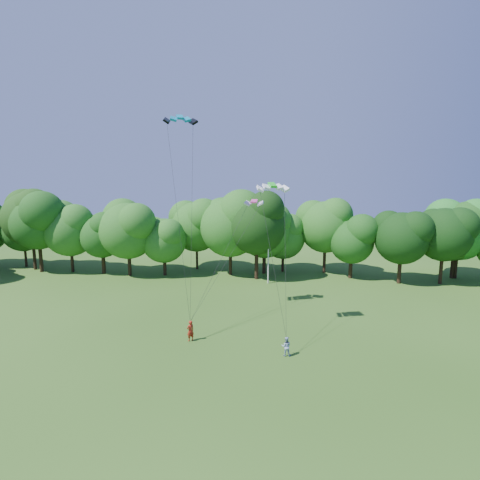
# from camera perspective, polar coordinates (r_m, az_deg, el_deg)

# --- Properties ---
(ground) EXTENTS (160.00, 160.00, 0.00)m
(ground) POSITION_cam_1_polar(r_m,az_deg,el_deg) (23.76, -9.91, -26.92)
(ground) COLOR #2B5116
(ground) RESTS_ON ground
(utility_pole) EXTENTS (1.40, 0.62, 7.37)m
(utility_pole) POSITION_cam_1_polar(r_m,az_deg,el_deg) (50.74, 4.34, -2.44)
(utility_pole) COLOR beige
(utility_pole) RESTS_ON ground
(kite_flyer_left) EXTENTS (0.80, 0.79, 1.85)m
(kite_flyer_left) POSITION_cam_1_polar(r_m,az_deg,el_deg) (33.89, -7.57, -13.54)
(kite_flyer_left) COLOR #A42315
(kite_flyer_left) RESTS_ON ground
(kite_flyer_right) EXTENTS (0.79, 0.62, 1.59)m
(kite_flyer_right) POSITION_cam_1_polar(r_m,az_deg,el_deg) (31.30, 7.05, -15.78)
(kite_flyer_right) COLOR #96AFD1
(kite_flyer_right) RESTS_ON ground
(kite_teal) EXTENTS (3.38, 2.40, 0.66)m
(kite_teal) POSITION_cam_1_polar(r_m,az_deg,el_deg) (37.67, -9.15, 18.01)
(kite_teal) COLOR #0582A7
(kite_teal) RESTS_ON ground
(kite_green) EXTENTS (3.03, 1.98, 0.50)m
(kite_green) POSITION_cam_1_polar(r_m,az_deg,el_deg) (33.41, 4.96, 8.36)
(kite_green) COLOR #20D721
(kite_green) RESTS_ON ground
(kite_pink) EXTENTS (2.13, 1.18, 0.38)m
(kite_pink) POSITION_cam_1_polar(r_m,az_deg,el_deg) (40.10, 2.15, 5.94)
(kite_pink) COLOR #E43F9C
(kite_pink) RESTS_ON ground
(tree_back_west) EXTENTS (9.28, 9.28, 13.50)m
(tree_back_west) POSITION_cam_1_polar(r_m,az_deg,el_deg) (66.31, -29.25, 3.17)
(tree_back_west) COLOR #392916
(tree_back_west) RESTS_ON ground
(tree_back_center) EXTENTS (8.80, 8.80, 12.79)m
(tree_back_center) POSITION_cam_1_polar(r_m,az_deg,el_deg) (52.28, 2.57, 2.55)
(tree_back_center) COLOR black
(tree_back_center) RESTS_ON ground
(tree_back_east) EXTENTS (8.58, 8.58, 12.47)m
(tree_back_east) POSITION_cam_1_polar(r_m,az_deg,el_deg) (61.22, 30.45, 2.07)
(tree_back_east) COLOR #361F15
(tree_back_east) RESTS_ON ground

